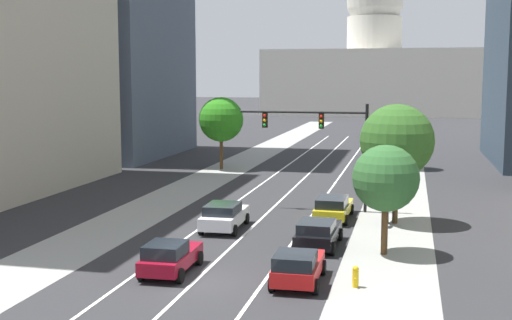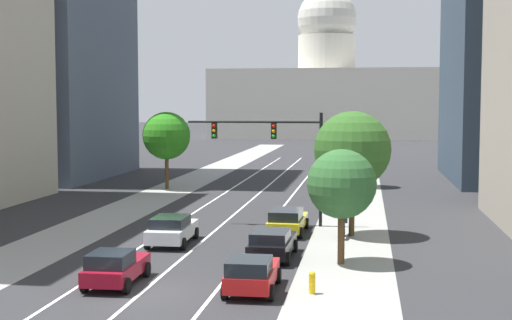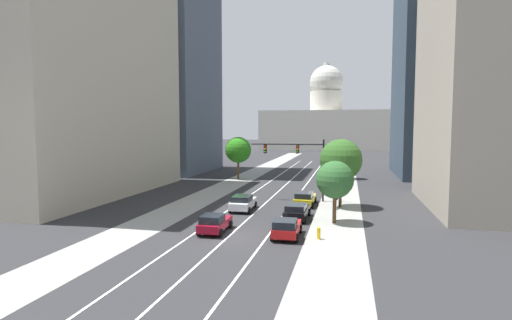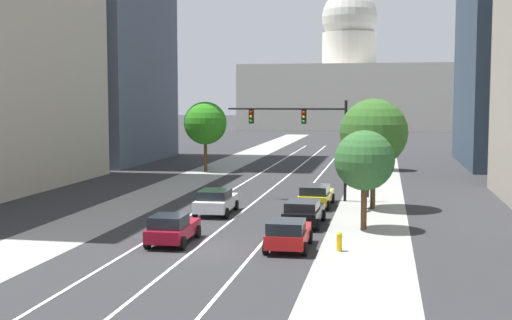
{
  "view_description": "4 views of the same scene",
  "coord_description": "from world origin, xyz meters",
  "px_view_note": "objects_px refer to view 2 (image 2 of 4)",
  "views": [
    {
      "loc": [
        8.67,
        -26.0,
        8.59
      ],
      "look_at": [
        -0.26,
        12.4,
        3.63
      ],
      "focal_mm": 46.79,
      "sensor_mm": 36.0,
      "label": 1
    },
    {
      "loc": [
        8.67,
        -26.96,
        7.47
      ],
      "look_at": [
        0.86,
        23.91,
        3.36
      ],
      "focal_mm": 50.43,
      "sensor_mm": 36.0,
      "label": 2
    },
    {
      "loc": [
        8.67,
        -28.81,
        8.18
      ],
      "look_at": [
        -2.25,
        18.92,
        4.25
      ],
      "focal_mm": 28.46,
      "sensor_mm": 36.0,
      "label": 3
    },
    {
      "loc": [
        8.67,
        -30.59,
        7.07
      ],
      "look_at": [
        0.8,
        10.84,
        3.23
      ],
      "focal_mm": 48.05,
      "sensor_mm": 36.0,
      "label": 4
    }
  ],
  "objects_px": {
    "car_crimson": "(115,267)",
    "street_tree_far_right": "(352,150)",
    "fire_hydrant": "(312,282)",
    "street_tree_near_right": "(342,184)",
    "car_yellow": "(287,220)",
    "capitol_building": "(326,93)",
    "car_white": "(172,229)",
    "car_red": "(252,273)",
    "car_black": "(272,243)",
    "cyclist": "(344,223)",
    "traffic_signal_mast": "(278,145)",
    "street_tree_mid_right": "(361,142)",
    "street_tree_near_left": "(166,136)"
  },
  "relations": [
    {
      "from": "car_crimson",
      "to": "street_tree_near_left",
      "type": "bearing_deg",
      "value": 10.94
    },
    {
      "from": "car_yellow",
      "to": "street_tree_near_right",
      "type": "distance_m",
      "value": 8.55
    },
    {
      "from": "capitol_building",
      "to": "street_tree_far_right",
      "type": "distance_m",
      "value": 117.76
    },
    {
      "from": "capitol_building",
      "to": "car_yellow",
      "type": "bearing_deg",
      "value": -87.91
    },
    {
      "from": "street_tree_mid_right",
      "to": "street_tree_far_right",
      "type": "bearing_deg",
      "value": -90.71
    },
    {
      "from": "car_white",
      "to": "capitol_building",
      "type": "bearing_deg",
      "value": -2.15
    },
    {
      "from": "car_white",
      "to": "street_tree_near_right",
      "type": "relative_size",
      "value": 0.85
    },
    {
      "from": "capitol_building",
      "to": "street_tree_mid_right",
      "type": "height_order",
      "value": "capitol_building"
    },
    {
      "from": "capitol_building",
      "to": "car_yellow",
      "type": "height_order",
      "value": "capitol_building"
    },
    {
      "from": "street_tree_near_left",
      "to": "street_tree_far_right",
      "type": "xyz_separation_m",
      "value": [
        16.32,
        -19.9,
        0.24
      ]
    },
    {
      "from": "cyclist",
      "to": "street_tree_near_right",
      "type": "height_order",
      "value": "street_tree_near_right"
    },
    {
      "from": "car_yellow",
      "to": "street_tree_near_left",
      "type": "relative_size",
      "value": 0.71
    },
    {
      "from": "street_tree_mid_right",
      "to": "car_crimson",
      "type": "bearing_deg",
      "value": -104.87
    },
    {
      "from": "capitol_building",
      "to": "street_tree_far_right",
      "type": "bearing_deg",
      "value": -86.14
    },
    {
      "from": "street_tree_mid_right",
      "to": "street_tree_near_right",
      "type": "height_order",
      "value": "street_tree_mid_right"
    },
    {
      "from": "car_red",
      "to": "car_black",
      "type": "height_order",
      "value": "car_red"
    },
    {
      "from": "car_black",
      "to": "street_tree_near_right",
      "type": "relative_size",
      "value": 0.84
    },
    {
      "from": "capitol_building",
      "to": "traffic_signal_mast",
      "type": "height_order",
      "value": "capitol_building"
    },
    {
      "from": "car_crimson",
      "to": "street_tree_near_right",
      "type": "relative_size",
      "value": 0.77
    },
    {
      "from": "fire_hydrant",
      "to": "street_tree_near_right",
      "type": "bearing_deg",
      "value": 80.34
    },
    {
      "from": "car_red",
      "to": "fire_hydrant",
      "type": "xyz_separation_m",
      "value": [
        2.37,
        0.17,
        -0.31
      ]
    },
    {
      "from": "fire_hydrant",
      "to": "car_red",
      "type": "bearing_deg",
      "value": -175.87
    },
    {
      "from": "traffic_signal_mast",
      "to": "fire_hydrant",
      "type": "distance_m",
      "value": 16.4
    },
    {
      "from": "car_crimson",
      "to": "traffic_signal_mast",
      "type": "distance_m",
      "value": 16.64
    },
    {
      "from": "street_tree_near_left",
      "to": "car_red",
      "type": "bearing_deg",
      "value": -68.79
    },
    {
      "from": "car_red",
      "to": "traffic_signal_mast",
      "type": "xyz_separation_m",
      "value": [
        -0.85,
        15.63,
        4.14
      ]
    },
    {
      "from": "car_white",
      "to": "car_red",
      "type": "height_order",
      "value": "car_white"
    },
    {
      "from": "car_crimson",
      "to": "street_tree_far_right",
      "type": "bearing_deg",
      "value": -37.96
    },
    {
      "from": "car_black",
      "to": "fire_hydrant",
      "type": "height_order",
      "value": "car_black"
    },
    {
      "from": "street_tree_mid_right",
      "to": "fire_hydrant",
      "type": "bearing_deg",
      "value": -92.47
    },
    {
      "from": "capitol_building",
      "to": "cyclist",
      "type": "height_order",
      "value": "capitol_building"
    },
    {
      "from": "fire_hydrant",
      "to": "street_tree_near_left",
      "type": "height_order",
      "value": "street_tree_near_left"
    },
    {
      "from": "capitol_building",
      "to": "fire_hydrant",
      "type": "height_order",
      "value": "capitol_building"
    },
    {
      "from": "street_tree_far_right",
      "to": "cyclist",
      "type": "bearing_deg",
      "value": -119.25
    },
    {
      "from": "car_yellow",
      "to": "car_red",
      "type": "bearing_deg",
      "value": -178.64
    },
    {
      "from": "traffic_signal_mast",
      "to": "fire_hydrant",
      "type": "height_order",
      "value": "traffic_signal_mast"
    },
    {
      "from": "car_red",
      "to": "street_tree_far_right",
      "type": "relative_size",
      "value": 0.58
    },
    {
      "from": "car_crimson",
      "to": "car_black",
      "type": "distance_m",
      "value": 8.27
    },
    {
      "from": "street_tree_near_right",
      "to": "street_tree_near_left",
      "type": "bearing_deg",
      "value": 120.6
    },
    {
      "from": "car_red",
      "to": "cyclist",
      "type": "height_order",
      "value": "cyclist"
    },
    {
      "from": "car_black",
      "to": "cyclist",
      "type": "height_order",
      "value": "cyclist"
    },
    {
      "from": "car_white",
      "to": "car_yellow",
      "type": "relative_size",
      "value": 0.96
    },
    {
      "from": "car_crimson",
      "to": "street_tree_mid_right",
      "type": "bearing_deg",
      "value": -16.08
    },
    {
      "from": "fire_hydrant",
      "to": "street_tree_near_left",
      "type": "relative_size",
      "value": 0.14
    },
    {
      "from": "capitol_building",
      "to": "car_black",
      "type": "height_order",
      "value": "capitol_building"
    },
    {
      "from": "car_red",
      "to": "car_white",
      "type": "bearing_deg",
      "value": 31.45
    },
    {
      "from": "car_crimson",
      "to": "car_red",
      "type": "distance_m",
      "value": 5.71
    },
    {
      "from": "car_crimson",
      "to": "car_white",
      "type": "bearing_deg",
      "value": -1.2
    },
    {
      "from": "capitol_building",
      "to": "fire_hydrant",
      "type": "xyz_separation_m",
      "value": [
        6.65,
        -129.99,
        -9.21
      ]
    },
    {
      "from": "traffic_signal_mast",
      "to": "street_tree_mid_right",
      "type": "bearing_deg",
      "value": 77.11
    }
  ]
}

